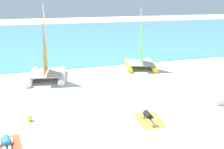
# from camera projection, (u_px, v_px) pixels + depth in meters

# --- Properties ---
(ground_plane) EXTENTS (120.00, 120.00, 0.00)m
(ground_plane) POSITION_uv_depth(u_px,v_px,m) (93.00, 75.00, 21.07)
(ground_plane) COLOR silver
(ocean_water) EXTENTS (120.00, 40.00, 0.05)m
(ocean_water) POSITION_uv_depth(u_px,v_px,m) (54.00, 36.00, 41.53)
(ocean_water) COLOR #4C9EB7
(ocean_water) RESTS_ON ground
(sailboat_yellow) EXTENTS (3.43, 4.30, 4.90)m
(sailboat_yellow) POSITION_uv_depth(u_px,v_px,m) (141.00, 59.00, 23.00)
(sailboat_yellow) COLOR yellow
(sailboat_yellow) RESTS_ON ground
(sailboat_white) EXTENTS (3.29, 4.45, 5.28)m
(sailboat_white) POSITION_uv_depth(u_px,v_px,m) (46.00, 69.00, 19.75)
(sailboat_white) COLOR white
(sailboat_white) RESTS_ON ground
(towel_left) EXTENTS (1.27, 1.99, 0.01)m
(towel_left) POSITION_uv_depth(u_px,v_px,m) (7.00, 147.00, 10.94)
(towel_left) COLOR #EA5933
(towel_left) RESTS_ON ground
(sunbather_left) EXTENTS (0.58, 1.57, 0.30)m
(sunbather_left) POSITION_uv_depth(u_px,v_px,m) (7.00, 144.00, 10.97)
(sunbather_left) COLOR #268CCC
(sunbather_left) RESTS_ON towel_left
(towel_right) EXTENTS (1.30, 2.01, 0.01)m
(towel_right) POSITION_uv_depth(u_px,v_px,m) (149.00, 120.00, 13.36)
(towel_right) COLOR yellow
(towel_right) RESTS_ON ground
(sunbather_right) EXTENTS (0.59, 1.57, 0.30)m
(sunbather_right) POSITION_uv_depth(u_px,v_px,m) (149.00, 117.00, 13.39)
(sunbather_right) COLOR black
(sunbather_right) RESTS_ON towel_right
(beach_ball) EXTENTS (0.29, 0.29, 0.29)m
(beach_ball) POSITION_uv_depth(u_px,v_px,m) (30.00, 118.00, 13.23)
(beach_ball) COLOR yellow
(beach_ball) RESTS_ON ground
(cooler_box) EXTENTS (0.50, 0.36, 0.36)m
(cooler_box) POSITION_uv_depth(u_px,v_px,m) (219.00, 101.00, 15.24)
(cooler_box) COLOR white
(cooler_box) RESTS_ON ground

